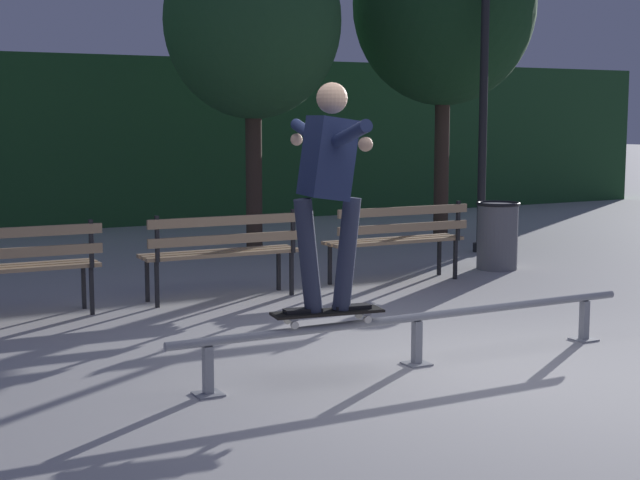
{
  "coord_description": "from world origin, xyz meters",
  "views": [
    {
      "loc": [
        -3.84,
        -5.4,
        1.79
      ],
      "look_at": [
        -0.37,
        1.05,
        0.85
      ],
      "focal_mm": 53.56,
      "sensor_mm": 36.0,
      "label": 1
    }
  ],
  "objects_px": {
    "park_bench_right_center": "(398,234)",
    "trash_can": "(497,235)",
    "tree_far_right": "(444,5)",
    "park_bench_left_center": "(223,246)",
    "skateboard": "(328,313)",
    "grind_rail": "(417,325)",
    "skateboarder": "(328,177)",
    "tree_behind_benches": "(253,21)",
    "park_bench_leftmost": "(9,261)",
    "lamp_post_right": "(484,65)"
  },
  "relations": [
    {
      "from": "tree_far_right",
      "to": "skateboard",
      "type": "bearing_deg",
      "value": -131.02
    },
    {
      "from": "skateboarder",
      "to": "park_bench_right_center",
      "type": "distance_m",
      "value": 3.99
    },
    {
      "from": "park_bench_left_center",
      "to": "lamp_post_right",
      "type": "distance_m",
      "value": 5.0
    },
    {
      "from": "trash_can",
      "to": "grind_rail",
      "type": "bearing_deg",
      "value": -135.82
    },
    {
      "from": "lamp_post_right",
      "to": "park_bench_leftmost",
      "type": "bearing_deg",
      "value": -166.61
    },
    {
      "from": "lamp_post_right",
      "to": "grind_rail",
      "type": "bearing_deg",
      "value": -132.08
    },
    {
      "from": "skateboarder",
      "to": "trash_can",
      "type": "relative_size",
      "value": 1.95
    },
    {
      "from": "lamp_post_right",
      "to": "skateboarder",
      "type": "bearing_deg",
      "value": -136.86
    },
    {
      "from": "park_bench_leftmost",
      "to": "tree_far_right",
      "type": "height_order",
      "value": "tree_far_right"
    },
    {
      "from": "park_bench_leftmost",
      "to": "lamp_post_right",
      "type": "xyz_separation_m",
      "value": [
        6.38,
        1.52,
        1.94
      ]
    },
    {
      "from": "grind_rail",
      "to": "tree_behind_benches",
      "type": "bearing_deg",
      "value": 76.48
    },
    {
      "from": "park_bench_right_center",
      "to": "trash_can",
      "type": "distance_m",
      "value": 1.6
    },
    {
      "from": "grind_rail",
      "to": "tree_behind_benches",
      "type": "relative_size",
      "value": 0.88
    },
    {
      "from": "skateboard",
      "to": "tree_far_right",
      "type": "xyz_separation_m",
      "value": [
        5.23,
        6.01,
        2.97
      ]
    },
    {
      "from": "skateboard",
      "to": "tree_far_right",
      "type": "distance_m",
      "value": 8.5
    },
    {
      "from": "skateboard",
      "to": "trash_can",
      "type": "distance_m",
      "value": 5.2
    },
    {
      "from": "tree_far_right",
      "to": "skateboarder",
      "type": "bearing_deg",
      "value": -131.0
    },
    {
      "from": "grind_rail",
      "to": "tree_far_right",
      "type": "distance_m",
      "value": 8.13
    },
    {
      "from": "skateboarder",
      "to": "park_bench_leftmost",
      "type": "distance_m",
      "value": 3.48
    },
    {
      "from": "tree_behind_benches",
      "to": "trash_can",
      "type": "height_order",
      "value": "tree_behind_benches"
    },
    {
      "from": "park_bench_left_center",
      "to": "park_bench_right_center",
      "type": "xyz_separation_m",
      "value": [
        2.04,
        0.0,
        0.0
      ]
    },
    {
      "from": "skateboard",
      "to": "park_bench_leftmost",
      "type": "xyz_separation_m",
      "value": [
        -1.58,
        2.98,
        0.08
      ]
    },
    {
      "from": "grind_rail",
      "to": "skateboarder",
      "type": "bearing_deg",
      "value": -179.97
    },
    {
      "from": "park_bench_right_center",
      "to": "park_bench_leftmost",
      "type": "bearing_deg",
      "value": 180.0
    },
    {
      "from": "grind_rail",
      "to": "tree_behind_benches",
      "type": "height_order",
      "value": "tree_behind_benches"
    },
    {
      "from": "park_bench_left_center",
      "to": "tree_far_right",
      "type": "bearing_deg",
      "value": 32.44
    },
    {
      "from": "park_bench_leftmost",
      "to": "tree_behind_benches",
      "type": "height_order",
      "value": "tree_behind_benches"
    },
    {
      "from": "grind_rail",
      "to": "lamp_post_right",
      "type": "distance_m",
      "value": 6.45
    },
    {
      "from": "grind_rail",
      "to": "skateboarder",
      "type": "distance_m",
      "value": 1.32
    },
    {
      "from": "skateboard",
      "to": "park_bench_right_center",
      "type": "distance_m",
      "value": 3.9
    },
    {
      "from": "grind_rail",
      "to": "skateboarder",
      "type": "relative_size",
      "value": 2.46
    },
    {
      "from": "skateboarder",
      "to": "lamp_post_right",
      "type": "xyz_separation_m",
      "value": [
        4.81,
        4.5,
        1.09
      ]
    },
    {
      "from": "skateboarder",
      "to": "tree_behind_benches",
      "type": "distance_m",
      "value": 6.7
    },
    {
      "from": "park_bench_leftmost",
      "to": "tree_far_right",
      "type": "relative_size",
      "value": 0.33
    },
    {
      "from": "grind_rail",
      "to": "lamp_post_right",
      "type": "relative_size",
      "value": 0.98
    },
    {
      "from": "trash_can",
      "to": "skateboard",
      "type": "bearing_deg",
      "value": -141.53
    },
    {
      "from": "tree_far_right",
      "to": "park_bench_left_center",
      "type": "bearing_deg",
      "value": -147.56
    },
    {
      "from": "park_bench_left_center",
      "to": "trash_can",
      "type": "xyz_separation_m",
      "value": [
        3.61,
        0.25,
        -0.12
      ]
    },
    {
      "from": "skateboarder",
      "to": "park_bench_right_center",
      "type": "xyz_separation_m",
      "value": [
        2.5,
        2.98,
        -0.86
      ]
    },
    {
      "from": "tree_behind_benches",
      "to": "skateboard",
      "type": "bearing_deg",
      "value": -109.91
    },
    {
      "from": "park_bench_leftmost",
      "to": "tree_far_right",
      "type": "xyz_separation_m",
      "value": [
        6.81,
        3.03,
        2.89
      ]
    },
    {
      "from": "park_bench_left_center",
      "to": "lamp_post_right",
      "type": "bearing_deg",
      "value": 19.28
    },
    {
      "from": "lamp_post_right",
      "to": "trash_can",
      "type": "distance_m",
      "value": 2.53
    },
    {
      "from": "park_bench_right_center",
      "to": "trash_can",
      "type": "xyz_separation_m",
      "value": [
        1.57,
        0.25,
        -0.12
      ]
    },
    {
      "from": "park_bench_left_center",
      "to": "tree_behind_benches",
      "type": "distance_m",
      "value": 4.37
    },
    {
      "from": "park_bench_right_center",
      "to": "tree_behind_benches",
      "type": "bearing_deg",
      "value": 95.4
    },
    {
      "from": "skateboarder",
      "to": "park_bench_left_center",
      "type": "xyz_separation_m",
      "value": [
        0.46,
        2.98,
        -0.86
      ]
    },
    {
      "from": "tree_behind_benches",
      "to": "park_bench_leftmost",
      "type": "bearing_deg",
      "value": -140.53
    },
    {
      "from": "park_bench_left_center",
      "to": "grind_rail",
      "type": "bearing_deg",
      "value": -84.66
    },
    {
      "from": "skateboard",
      "to": "trash_can",
      "type": "xyz_separation_m",
      "value": [
        4.07,
        3.24,
        -0.04
      ]
    }
  ]
}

